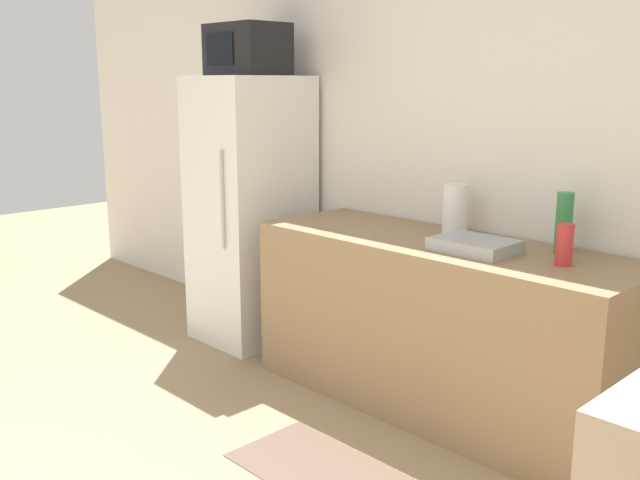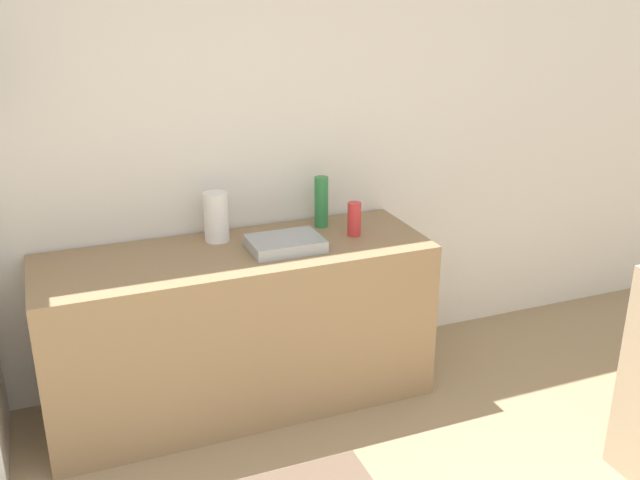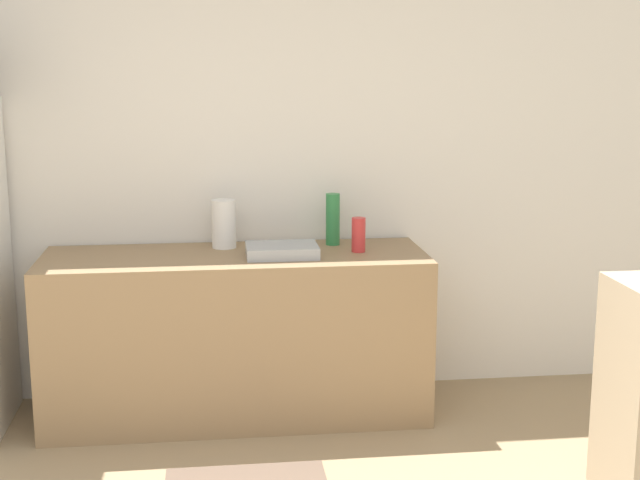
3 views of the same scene
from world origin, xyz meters
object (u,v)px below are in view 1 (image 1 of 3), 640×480
(bottle_short, at_px, (565,245))
(paper_towel_roll, at_px, (455,209))
(refrigerator, at_px, (251,210))
(microwave, at_px, (247,50))
(bottle_tall, at_px, (564,223))

(bottle_short, distance_m, paper_towel_roll, 0.73)
(refrigerator, distance_m, paper_towel_roll, 1.45)
(microwave, distance_m, bottle_tall, 2.19)
(microwave, bearing_deg, bottle_tall, 5.74)
(refrigerator, height_order, paper_towel_roll, refrigerator)
(microwave, bearing_deg, bottle_short, 0.12)
(bottle_tall, bearing_deg, refrigerator, -174.29)
(refrigerator, height_order, microwave, microwave)
(microwave, relative_size, bottle_tall, 1.67)
(bottle_short, xyz_separation_m, paper_towel_roll, (-0.70, 0.19, 0.04))
(bottle_tall, relative_size, paper_towel_roll, 1.09)
(bottle_tall, xyz_separation_m, paper_towel_roll, (-0.59, -0.01, -0.01))
(refrigerator, relative_size, microwave, 3.57)
(refrigerator, distance_m, bottle_tall, 2.03)
(refrigerator, distance_m, bottle_short, 2.13)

